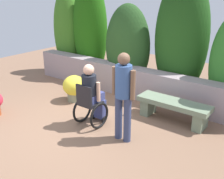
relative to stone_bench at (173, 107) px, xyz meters
The scene contains 7 objects.
ground_plane 2.06m from the stone_bench, 135.38° to the right, with size 13.42×13.42×0.00m, color #85624B.
stone_retaining_wall 1.61m from the stone_bench, 154.33° to the left, with size 6.84×0.42×0.79m, color #9D8C91.
hedge_backdrop 2.15m from the stone_bench, 137.24° to the left, with size 7.04×1.18×3.12m.
stone_bench is the anchor object (origin of this frame).
person_in_wheelchair 1.78m from the stone_bench, 137.42° to the right, with size 0.53×0.66×1.33m.
person_standing_companion 1.51m from the stone_bench, 107.64° to the right, with size 0.49×0.30×1.69m.
flower_pot_terracotta_by_wall 2.55m from the stone_bench, 169.05° to the right, with size 0.58×0.58×0.67m.
Camera 1 is at (3.68, -3.64, 2.75)m, focal length 43.93 mm.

